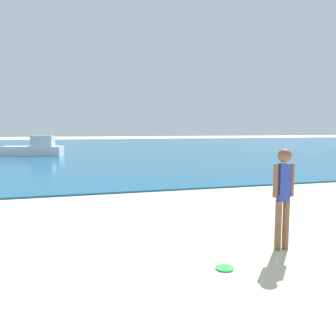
{
  "coord_description": "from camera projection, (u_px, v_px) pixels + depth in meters",
  "views": [
    {
      "loc": [
        -1.75,
        0.96,
        2.02
      ],
      "look_at": [
        0.51,
        8.54,
        1.13
      ],
      "focal_mm": 36.84,
      "sensor_mm": 36.0,
      "label": 1
    }
  ],
  "objects": [
    {
      "name": "person_standing",
      "position": [
        283.0,
        193.0,
        5.71
      ],
      "size": [
        0.39,
        0.23,
        1.7
      ],
      "rotation": [
        0.0,
        0.0,
        6.28
      ],
      "color": "brown",
      "rests_on": "ground"
    },
    {
      "name": "boat_far",
      "position": [
        35.0,
        149.0,
        25.91
      ],
      "size": [
        4.56,
        2.42,
        1.48
      ],
      "rotation": [
        0.0,
        0.0,
        2.89
      ],
      "color": "white",
      "rests_on": "water"
    },
    {
      "name": "frisbee",
      "position": [
        225.0,
        268.0,
        4.99
      ],
      "size": [
        0.26,
        0.26,
        0.03
      ],
      "primitive_type": "cylinder",
      "color": "green",
      "rests_on": "ground"
    },
    {
      "name": "water",
      "position": [
        82.0,
        147.0,
        39.47
      ],
      "size": [
        160.0,
        60.0,
        0.06
      ],
      "primitive_type": "cube",
      "color": "#14567F",
      "rests_on": "ground"
    }
  ]
}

